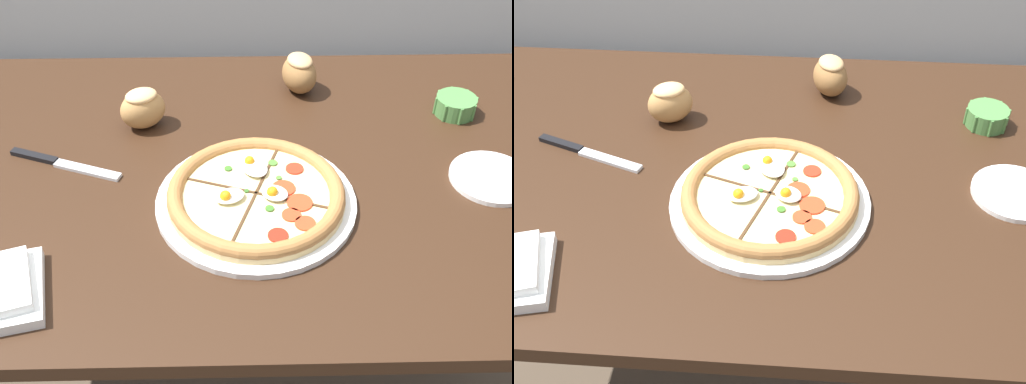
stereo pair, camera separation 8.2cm
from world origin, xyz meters
TOP-DOWN VIEW (x-y plane):
  - dining_table at (0.00, 0.00)m, footprint 1.52×0.87m
  - pizza at (0.11, -0.10)m, footprint 0.36×0.36m
  - ramekin_bowl at (0.53, 0.18)m, footprint 0.09×0.09m
  - bread_piece_near at (0.21, 0.28)m, footprint 0.10×0.11m
  - bread_piece_far at (-0.12, 0.15)m, footprint 0.11×0.10m
  - knife_spare at (-0.26, 0.02)m, footprint 0.23×0.10m
  - side_saucer at (0.54, -0.04)m, footprint 0.15×0.15m

SIDE VIEW (x-z plane):
  - dining_table at x=0.00m, z-range 0.28..1.03m
  - knife_spare at x=-0.26m, z-range 0.75..0.76m
  - side_saucer at x=0.54m, z-range 0.75..0.76m
  - pizza at x=0.11m, z-range 0.75..0.80m
  - ramekin_bowl at x=0.53m, z-range 0.75..0.79m
  - bread_piece_far at x=-0.12m, z-range 0.75..0.84m
  - bread_piece_near at x=0.21m, z-range 0.75..0.84m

